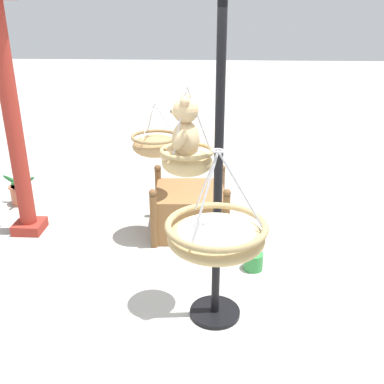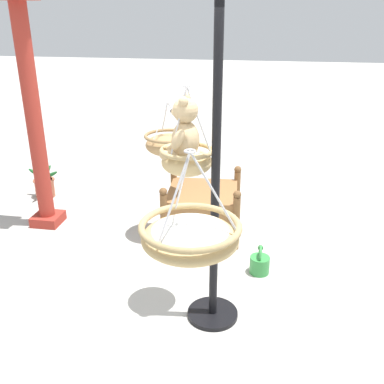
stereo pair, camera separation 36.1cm
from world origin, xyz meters
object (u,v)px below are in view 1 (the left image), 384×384
at_px(display_pole_central, 217,231).
at_px(hanging_basket_right_low, 156,144).
at_px(greenhouse_pillar_right, 14,127).
at_px(teddy_bear, 184,133).
at_px(watering_can, 253,260).
at_px(hanging_basket_with_teddy, 187,160).
at_px(potted_plant_fern_front, 21,192).
at_px(hanging_basket_left_high, 216,235).
at_px(wooden_planter_box, 190,209).

distance_m(display_pole_central, hanging_basket_right_low, 1.59).
height_order(display_pole_central, greenhouse_pillar_right, greenhouse_pillar_right).
height_order(teddy_bear, watering_can, teddy_bear).
height_order(display_pole_central, hanging_basket_with_teddy, display_pole_central).
bearing_deg(hanging_basket_right_low, teddy_bear, -162.03).
distance_m(hanging_basket_with_teddy, teddy_bear, 0.22).
bearing_deg(potted_plant_fern_front, watering_can, -115.43).
bearing_deg(hanging_basket_left_high, potted_plant_fern_front, 38.97).
xyz_separation_m(potted_plant_fern_front, watering_can, (-1.46, -3.07, -0.07)).
xyz_separation_m(hanging_basket_with_teddy, greenhouse_pillar_right, (1.28, 2.00, -0.09)).
xyz_separation_m(teddy_bear, greenhouse_pillar_right, (1.28, 1.98, -0.32)).
bearing_deg(watering_can, wooden_planter_box, 41.30).
xyz_separation_m(greenhouse_pillar_right, potted_plant_fern_front, (0.79, 0.43, -1.11)).
xyz_separation_m(display_pole_central, hanging_basket_with_teddy, (0.15, 0.25, 0.55)).
height_order(display_pole_central, teddy_bear, display_pole_central).
height_order(display_pole_central, hanging_basket_left_high, display_pole_central).
relative_size(teddy_bear, potted_plant_fern_front, 1.05).
distance_m(hanging_basket_right_low, greenhouse_pillar_right, 1.58).
relative_size(display_pole_central, wooden_planter_box, 2.79).
distance_m(display_pole_central, wooden_planter_box, 1.69).
relative_size(hanging_basket_with_teddy, teddy_bear, 1.39).
relative_size(wooden_planter_box, watering_can, 2.67).
relative_size(teddy_bear, wooden_planter_box, 0.55).
xyz_separation_m(teddy_bear, watering_can, (0.61, -0.66, -1.50)).
distance_m(display_pole_central, potted_plant_fern_front, 3.55).
bearing_deg(watering_can, hanging_basket_with_teddy, 133.91).
xyz_separation_m(wooden_planter_box, watering_can, (-0.80, -0.70, -0.18)).
relative_size(hanging_basket_with_teddy, greenhouse_pillar_right, 0.27).
xyz_separation_m(hanging_basket_right_low, potted_plant_fern_front, (0.81, 2.00, -0.95)).
height_order(hanging_basket_left_high, greenhouse_pillar_right, greenhouse_pillar_right).
relative_size(greenhouse_pillar_right, potted_plant_fern_front, 5.49).
bearing_deg(hanging_basket_left_high, hanging_basket_with_teddy, 11.03).
xyz_separation_m(hanging_basket_left_high, watering_can, (1.85, -0.39, -1.28)).
relative_size(display_pole_central, greenhouse_pillar_right, 0.98).
bearing_deg(teddy_bear, wooden_planter_box, 1.83).
bearing_deg(hanging_basket_with_teddy, teddy_bear, 90.00).
relative_size(hanging_basket_with_teddy, hanging_basket_left_high, 1.24).
xyz_separation_m(teddy_bear, potted_plant_fern_front, (2.07, 2.41, -1.43)).
bearing_deg(greenhouse_pillar_right, hanging_basket_with_teddy, -122.65).
height_order(greenhouse_pillar_right, potted_plant_fern_front, greenhouse_pillar_right).
bearing_deg(display_pole_central, hanging_basket_with_teddy, 59.04).
bearing_deg(display_pole_central, teddy_bear, 61.30).
bearing_deg(teddy_bear, hanging_basket_with_teddy, -90.00).
xyz_separation_m(display_pole_central, teddy_bear, (0.15, 0.27, 0.77)).
xyz_separation_m(display_pole_central, wooden_planter_box, (1.56, 0.32, -0.54)).
height_order(teddy_bear, hanging_basket_right_low, teddy_bear).
distance_m(display_pole_central, hanging_basket_left_high, 1.22).
height_order(potted_plant_fern_front, watering_can, potted_plant_fern_front).
bearing_deg(teddy_bear, greenhouse_pillar_right, 57.04).
bearing_deg(greenhouse_pillar_right, teddy_bear, -122.96).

